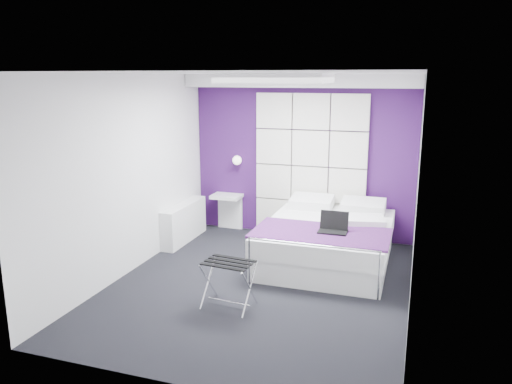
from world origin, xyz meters
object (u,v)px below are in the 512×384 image
wall_lamp (238,160)px  radiator (184,222)px  bed (328,240)px  nightstand (227,196)px  luggage_rack (229,284)px  laptop (334,227)px

wall_lamp → radiator: 1.35m
radiator → bed: bearing=-5.2°
nightstand → radiator: bearing=-122.3°
wall_lamp → luggage_rack: wall_lamp is taller
radiator → laptop: laptop is taller
bed → luggage_rack: bearing=-114.6°
laptop → radiator: bearing=164.8°
laptop → bed: bearing=108.0°
wall_lamp → bed: bearing=-29.8°
bed → nightstand: (-1.89, 0.93, 0.28)m
bed → laptop: size_ratio=5.77×
radiator → luggage_rack: 2.50m
radiator → luggage_rack: size_ratio=2.20×
luggage_rack → laptop: 1.67m
radiator → nightstand: (0.45, 0.72, 0.30)m
bed → luggage_rack: bed is taller
wall_lamp → laptop: 2.40m
wall_lamp → laptop: size_ratio=0.41×
nightstand → luggage_rack: bearing=-68.1°
luggage_rack → laptop: size_ratio=1.48×
wall_lamp → bed: wall_lamp is taller
wall_lamp → radiator: (-0.64, -0.76, -0.92)m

